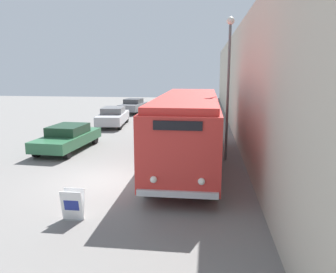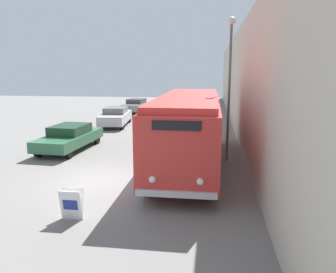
{
  "view_description": "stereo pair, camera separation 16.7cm",
  "coord_description": "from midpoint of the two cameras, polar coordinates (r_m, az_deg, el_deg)",
  "views": [
    {
      "loc": [
        4.01,
        -11.94,
        4.33
      ],
      "look_at": [
        2.56,
        0.13,
        1.85
      ],
      "focal_mm": 35.0,
      "sensor_mm": 36.0,
      "label": 1
    },
    {
      "loc": [
        4.18,
        -11.92,
        4.33
      ],
      "look_at": [
        2.56,
        0.13,
        1.85
      ],
      "focal_mm": 35.0,
      "sensor_mm": 36.0,
      "label": 2
    }
  ],
  "objects": [
    {
      "name": "parked_car_mid",
      "position": [
        26.07,
        -8.94,
        3.49
      ],
      "size": [
        2.3,
        4.88,
        1.46
      ],
      "rotation": [
        0.0,
        0.0,
        0.09
      ],
      "color": "black",
      "rests_on": "ground_plane"
    },
    {
      "name": "parked_car_near",
      "position": [
        18.75,
        -16.52,
        -0.08
      ],
      "size": [
        2.25,
        4.91,
        1.36
      ],
      "rotation": [
        0.0,
        0.0,
        -0.06
      ],
      "color": "black",
      "rests_on": "ground_plane"
    },
    {
      "name": "ground_plane",
      "position": [
        13.33,
        -10.76,
        -7.63
      ],
      "size": [
        80.0,
        80.0,
        0.0
      ],
      "primitive_type": "plane",
      "color": "slate"
    },
    {
      "name": "streetlamp",
      "position": [
        15.72,
        11.03,
        11.25
      ],
      "size": [
        0.36,
        0.36,
        6.68
      ],
      "color": "#595E60",
      "rests_on": "ground_plane"
    },
    {
      "name": "parked_car_far",
      "position": [
        33.56,
        -5.43,
        5.37
      ],
      "size": [
        2.26,
        4.32,
        1.45
      ],
      "rotation": [
        0.0,
        0.0,
        -0.1
      ],
      "color": "black",
      "rests_on": "ground_plane"
    },
    {
      "name": "vintage_bus",
      "position": [
        14.89,
        3.94,
        1.77
      ],
      "size": [
        2.66,
        10.52,
        3.21
      ],
      "color": "black",
      "rests_on": "ground_plane"
    },
    {
      "name": "building_wall_right",
      "position": [
        22.02,
        12.64,
        9.09
      ],
      "size": [
        0.3,
        60.0,
        7.0
      ],
      "color": "beige",
      "rests_on": "ground_plane"
    },
    {
      "name": "sign_board",
      "position": [
        10.18,
        -15.97,
        -11.37
      ],
      "size": [
        0.64,
        0.35,
        0.92
      ],
      "color": "gray",
      "rests_on": "ground_plane"
    }
  ]
}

